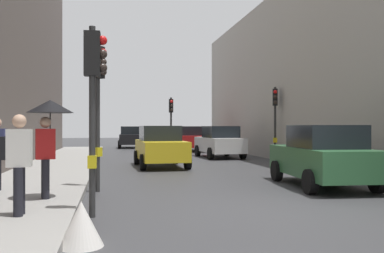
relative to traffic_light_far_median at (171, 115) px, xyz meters
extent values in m
plane|color=#38383A|center=(0.19, -18.04, -2.46)|extent=(120.00, 120.00, 0.00)
cube|color=gray|center=(-5.80, -12.04, -2.38)|extent=(2.94, 40.00, 0.16)
cylinder|color=#2D2D2D|center=(0.00, 0.02, -0.68)|extent=(0.12, 0.12, 3.56)
cube|color=black|center=(0.00, 0.02, 0.58)|extent=(0.24, 0.30, 0.84)
cube|color=yellow|center=(0.00, 0.02, -1.41)|extent=(0.20, 0.16, 0.24)
sphere|color=red|center=(0.00, -0.17, 0.84)|extent=(0.18, 0.18, 0.18)
sphere|color=#2D231E|center=(0.00, -0.17, 0.58)|extent=(0.18, 0.18, 0.18)
sphere|color=#2D231E|center=(0.00, -0.17, 0.32)|extent=(0.18, 0.18, 0.18)
cylinder|color=#2D2D2D|center=(4.41, -6.13, -0.60)|extent=(0.12, 0.12, 3.73)
cube|color=black|center=(4.41, -6.13, 0.75)|extent=(0.33, 0.36, 0.84)
cube|color=yellow|center=(4.41, -6.13, -1.41)|extent=(0.24, 0.22, 0.24)
sphere|color=red|center=(4.35, -6.31, 1.01)|extent=(0.18, 0.18, 0.18)
sphere|color=#2D231E|center=(4.35, -6.31, 0.75)|extent=(0.18, 0.18, 0.18)
sphere|color=#2D231E|center=(4.35, -6.31, 0.49)|extent=(0.18, 0.18, 0.18)
cylinder|color=#2D2D2D|center=(-4.03, -17.90, -0.65)|extent=(0.12, 0.12, 3.61)
cube|color=black|center=(-4.03, -17.90, 0.63)|extent=(0.31, 0.25, 0.84)
cube|color=yellow|center=(-4.03, -17.90, -1.41)|extent=(0.17, 0.21, 0.24)
sphere|color=red|center=(-3.84, -17.90, 0.89)|extent=(0.18, 0.18, 0.18)
sphere|color=#2D231E|center=(-3.84, -17.90, 0.63)|extent=(0.18, 0.18, 0.18)
sphere|color=#2D231E|center=(-3.84, -17.90, 0.37)|extent=(0.18, 0.18, 0.18)
cylinder|color=#2D2D2D|center=(-4.03, -14.70, -0.49)|extent=(0.12, 0.12, 3.93)
cube|color=black|center=(-4.03, -14.70, 0.95)|extent=(0.38, 0.37, 0.84)
cube|color=yellow|center=(-4.03, -14.70, -1.41)|extent=(0.25, 0.26, 0.24)
sphere|color=red|center=(-3.88, -14.82, 1.21)|extent=(0.18, 0.18, 0.18)
sphere|color=#2D231E|center=(-3.88, -14.82, 0.95)|extent=(0.18, 0.18, 0.18)
sphere|color=#2D231E|center=(-3.88, -14.82, 0.69)|extent=(0.18, 0.18, 0.18)
cube|color=yellow|center=(-1.60, -8.07, -1.74)|extent=(1.93, 4.26, 0.80)
cube|color=black|center=(-1.60, -7.82, -1.02)|extent=(1.66, 2.05, 0.64)
cylinder|color=black|center=(-0.65, -9.39, -2.14)|extent=(0.24, 0.65, 0.64)
cylinder|color=black|center=(-2.45, -9.44, -2.14)|extent=(0.24, 0.65, 0.64)
cylinder|color=black|center=(-0.74, -6.69, -2.14)|extent=(0.24, 0.65, 0.64)
cylinder|color=black|center=(-2.54, -6.75, -2.14)|extent=(0.24, 0.65, 0.64)
cube|color=#BCBCC1|center=(2.59, 11.48, -1.74)|extent=(2.01, 4.28, 0.80)
cube|color=black|center=(2.58, 11.23, -1.02)|extent=(1.70, 2.08, 0.64)
cylinder|color=black|center=(1.76, 12.87, -2.14)|extent=(0.25, 0.65, 0.64)
cylinder|color=black|center=(3.56, 12.78, -2.14)|extent=(0.25, 0.65, 0.64)
cylinder|color=black|center=(1.63, 10.17, -2.14)|extent=(0.25, 0.65, 0.64)
cylinder|color=black|center=(3.43, 10.08, -2.14)|extent=(0.25, 0.65, 0.64)
cube|color=silver|center=(2.26, -3.27, -1.74)|extent=(2.02, 4.29, 0.80)
cube|color=black|center=(2.27, -3.52, -1.02)|extent=(1.70, 2.08, 0.64)
cylinder|color=black|center=(1.29, -1.97, -2.14)|extent=(0.25, 0.65, 0.64)
cylinder|color=black|center=(3.08, -1.87, -2.14)|extent=(0.25, 0.65, 0.64)
cylinder|color=black|center=(1.43, -4.66, -2.14)|extent=(0.25, 0.65, 0.64)
cylinder|color=black|center=(3.22, -4.57, -2.14)|extent=(0.25, 0.65, 0.64)
cube|color=#2D6038|center=(2.27, -14.89, -1.74)|extent=(2.12, 4.33, 0.80)
cube|color=black|center=(2.25, -15.14, -1.02)|extent=(1.75, 2.12, 0.64)
cylinder|color=black|center=(1.48, -13.48, -2.14)|extent=(0.27, 0.65, 0.64)
cylinder|color=black|center=(3.27, -13.61, -2.14)|extent=(0.27, 0.65, 0.64)
cylinder|color=black|center=(1.27, -16.17, -2.14)|extent=(0.27, 0.65, 0.64)
cylinder|color=black|center=(3.06, -16.31, -2.14)|extent=(0.27, 0.65, 0.64)
cube|color=red|center=(1.90, 3.28, -1.74)|extent=(2.02, 4.29, 0.80)
cube|color=black|center=(1.89, 3.03, -1.02)|extent=(1.70, 2.08, 0.64)
cylinder|color=black|center=(1.08, 4.68, -2.14)|extent=(0.25, 0.65, 0.64)
cylinder|color=black|center=(2.87, 4.58, -2.14)|extent=(0.25, 0.65, 0.64)
cylinder|color=black|center=(0.93, 1.98, -2.14)|extent=(0.25, 0.65, 0.64)
cylinder|color=black|center=(2.73, 1.88, -2.14)|extent=(0.25, 0.65, 0.64)
cube|color=black|center=(-2.10, 8.93, -1.74)|extent=(1.96, 4.27, 0.80)
cube|color=black|center=(-2.09, 9.18, -1.02)|extent=(1.68, 2.06, 0.64)
cylinder|color=black|center=(-1.25, 7.55, -2.14)|extent=(0.24, 0.65, 0.64)
cylinder|color=black|center=(-3.05, 7.62, -2.14)|extent=(0.24, 0.65, 0.64)
cylinder|color=black|center=(-1.15, 10.24, -2.14)|extent=(0.24, 0.65, 0.64)
cylinder|color=black|center=(-2.95, 10.31, -2.14)|extent=(0.24, 0.65, 0.64)
cylinder|color=black|center=(-5.11, -16.39, -1.87)|extent=(0.16, 0.16, 0.85)
cylinder|color=black|center=(-5.06, -16.58, -1.87)|extent=(0.16, 0.16, 0.85)
cube|color=red|center=(-5.09, -16.48, -1.12)|extent=(0.45, 0.34, 0.66)
sphere|color=tan|center=(-5.09, -16.48, -0.65)|extent=(0.24, 0.24, 0.24)
cylinder|color=black|center=(-4.99, -16.46, -0.87)|extent=(0.02, 0.02, 0.90)
cone|color=black|center=(-4.99, -16.46, -0.30)|extent=(1.00, 1.00, 0.28)
cylinder|color=black|center=(-5.26, -18.15, -1.87)|extent=(0.16, 0.16, 0.85)
cylinder|color=black|center=(-5.26, -18.35, -1.87)|extent=(0.16, 0.16, 0.85)
cube|color=silver|center=(-5.26, -18.25, -1.12)|extent=(0.40, 0.26, 0.66)
sphere|color=tan|center=(-5.26, -18.25, -0.65)|extent=(0.24, 0.24, 0.24)
cube|color=black|center=(-5.56, -18.25, -1.12)|extent=(0.20, 0.28, 0.40)
cone|color=silver|center=(-4.10, -19.85, -2.13)|extent=(0.64, 0.64, 0.65)
camera|label=1|loc=(-3.68, -26.03, -0.75)|focal=39.27mm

